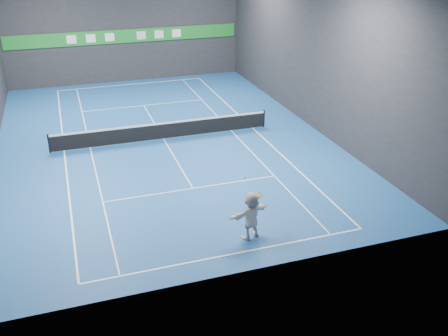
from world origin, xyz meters
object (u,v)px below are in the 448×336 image
object	(u,v)px
tennis_ball	(245,178)
tennis_net	(163,130)
player	(251,215)
tennis_racket	(258,196)

from	to	relation	value
tennis_ball	tennis_net	size ratio (longest dim) A/B	0.01
player	tennis_ball	size ratio (longest dim) A/B	30.76
tennis_net	tennis_racket	size ratio (longest dim) A/B	22.62
player	tennis_net	distance (m)	11.07
tennis_ball	tennis_racket	xyz separation A→B (m)	(0.49, -0.14, -0.80)
player	tennis_ball	distance (m)	1.57
tennis_ball	tennis_racket	distance (m)	0.95
tennis_ball	tennis_net	xyz separation A→B (m)	(-0.88, 10.82, -1.98)
player	tennis_racket	world-z (taller)	player
tennis_ball	tennis_racket	world-z (taller)	tennis_ball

